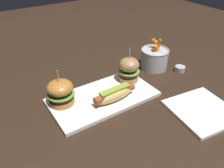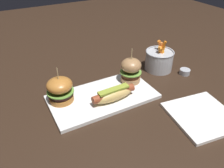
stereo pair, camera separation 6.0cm
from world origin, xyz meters
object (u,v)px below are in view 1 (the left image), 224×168
Objects in this scene: hot_dog at (115,94)px; fries_bucket at (154,58)px; sauce_ramekin at (180,69)px; slider_left at (61,92)px; platter_main at (103,97)px; slider_right at (129,69)px; side_plate at (202,110)px.

hot_dog is 0.33m from fries_bucket.
fries_bucket is at bearing 128.79° from sauce_ramekin.
fries_bucket is (0.48, 0.03, -0.01)m from slider_left.
sauce_ramekin is at bearing -1.93° from platter_main.
slider_right reaches higher than fries_bucket.
side_plate is (-0.08, -0.34, -0.04)m from fries_bucket.
side_plate is (0.40, -0.31, -0.06)m from slider_left.
side_plate is (0.23, -0.22, -0.03)m from hot_dog.
hot_dog is at bearing -61.91° from platter_main.
slider_right reaches higher than hot_dog.
slider_left is at bearing 162.13° from platter_main.
platter_main is 1.93× the size of side_plate.
slider_left is 0.96× the size of fries_bucket.
slider_right is 3.22× the size of sauce_ramekin.
slider_right is 0.27m from sauce_ramekin.
slider_right is (0.13, 0.08, 0.03)m from hot_dog.
hot_dog is at bearing -157.95° from fries_bucket.
slider_right reaches higher than sauce_ramekin.
slider_left is (-0.17, 0.09, 0.02)m from hot_dog.
fries_bucket reaches higher than platter_main.
sauce_ramekin is at bearing 4.44° from hot_dog.
hot_dog is 0.20m from slider_left.
side_plate is (-0.15, -0.25, -0.01)m from sauce_ramekin.
fries_bucket is at bearing 13.77° from platter_main.
slider_left reaches higher than fries_bucket.
sauce_ramekin is 0.22× the size of side_plate.
slider_left is 0.48m from fries_bucket.
platter_main is at bearing 118.09° from hot_dog.
slider_right is (0.15, 0.04, 0.06)m from platter_main.
hot_dog is at bearing -175.56° from sauce_ramekin.
hot_dog is 0.82× the size of side_plate.
fries_bucket is 3.11× the size of sauce_ramekin.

